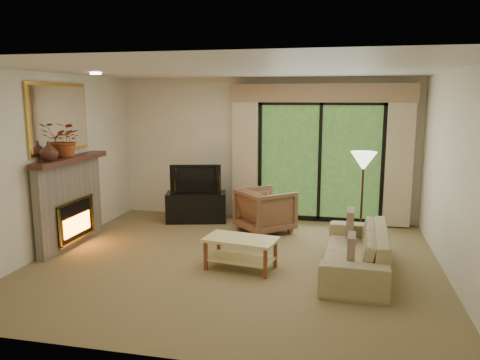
% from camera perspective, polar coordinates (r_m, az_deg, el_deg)
% --- Properties ---
extents(floor, '(5.50, 5.50, 0.00)m').
position_cam_1_polar(floor, '(6.58, -0.57, -9.93)').
color(floor, olive).
rests_on(floor, ground).
extents(ceiling, '(5.50, 5.50, 0.00)m').
position_cam_1_polar(ceiling, '(6.19, -0.62, 13.32)').
color(ceiling, silver).
rests_on(ceiling, ground).
extents(wall_back, '(5.00, 0.00, 5.00)m').
position_cam_1_polar(wall_back, '(8.69, 3.14, 3.77)').
color(wall_back, beige).
rests_on(wall_back, ground).
extents(wall_front, '(5.00, 0.00, 5.00)m').
position_cam_1_polar(wall_front, '(3.90, -8.94, -4.11)').
color(wall_front, beige).
rests_on(wall_front, ground).
extents(wall_left, '(0.00, 5.00, 5.00)m').
position_cam_1_polar(wall_left, '(7.37, -21.91, 1.94)').
color(wall_left, beige).
rests_on(wall_left, ground).
extents(wall_right, '(0.00, 5.00, 5.00)m').
position_cam_1_polar(wall_right, '(6.24, 24.82, 0.39)').
color(wall_right, beige).
rests_on(wall_right, ground).
extents(fireplace, '(0.24, 1.70, 1.37)m').
position_cam_1_polar(fireplace, '(7.57, -20.01, -2.47)').
color(fireplace, slate).
rests_on(fireplace, floor).
extents(mirror, '(0.07, 1.45, 1.02)m').
position_cam_1_polar(mirror, '(7.46, -21.15, 7.10)').
color(mirror, gold).
rests_on(mirror, wall_left).
extents(sliding_door, '(2.26, 0.10, 2.16)m').
position_cam_1_polar(sliding_door, '(8.56, 9.70, 2.20)').
color(sliding_door, black).
rests_on(sliding_door, floor).
extents(curtain_left, '(0.45, 0.18, 2.35)m').
position_cam_1_polar(curtain_left, '(8.61, 0.66, 3.06)').
color(curtain_left, '#CBB692').
rests_on(curtain_left, floor).
extents(curtain_right, '(0.45, 0.18, 2.35)m').
position_cam_1_polar(curtain_right, '(8.48, 18.84, 2.41)').
color(curtain_right, '#CBB692').
rests_on(curtain_right, floor).
extents(cornice, '(3.20, 0.24, 0.32)m').
position_cam_1_polar(cornice, '(8.39, 9.92, 10.40)').
color(cornice, '#9A7958').
rests_on(cornice, wall_back).
extents(media_console, '(1.16, 0.73, 0.54)m').
position_cam_1_polar(media_console, '(8.61, -5.34, -3.28)').
color(media_console, black).
rests_on(media_console, floor).
extents(tv, '(0.91, 0.34, 0.53)m').
position_cam_1_polar(tv, '(8.50, -5.40, 0.21)').
color(tv, black).
rests_on(tv, media_console).
extents(armchair, '(1.13, 1.13, 0.74)m').
position_cam_1_polar(armchair, '(7.90, 3.12, -3.72)').
color(armchair, brown).
rests_on(armchair, floor).
extents(sofa, '(0.86, 2.04, 0.59)m').
position_cam_1_polar(sofa, '(6.31, 13.89, -8.28)').
color(sofa, tan).
rests_on(sofa, floor).
extents(pillow_near, '(0.10, 0.34, 0.34)m').
position_cam_1_polar(pillow_near, '(5.70, 13.41, -8.16)').
color(pillow_near, brown).
rests_on(pillow_near, sofa).
extents(pillow_far, '(0.11, 0.38, 0.38)m').
position_cam_1_polar(pillow_far, '(6.81, 13.29, -5.09)').
color(pillow_far, brown).
rests_on(pillow_far, sofa).
extents(coffee_table, '(1.01, 0.66, 0.42)m').
position_cam_1_polar(coffee_table, '(6.26, 0.10, -8.93)').
color(coffee_table, '#F0D68B').
rests_on(coffee_table, floor).
extents(floor_lamp, '(0.48, 0.48, 1.45)m').
position_cam_1_polar(floor_lamp, '(7.32, 14.62, -2.29)').
color(floor_lamp, '#FFF0C9').
rests_on(floor_lamp, floor).
extents(vase, '(0.26, 0.26, 0.27)m').
position_cam_1_polar(vase, '(7.05, -22.30, 3.27)').
color(vase, '#44231A').
rests_on(vase, fireplace).
extents(branches, '(0.46, 0.40, 0.51)m').
position_cam_1_polar(branches, '(7.43, -20.32, 4.61)').
color(branches, '#99411D').
rests_on(branches, fireplace).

